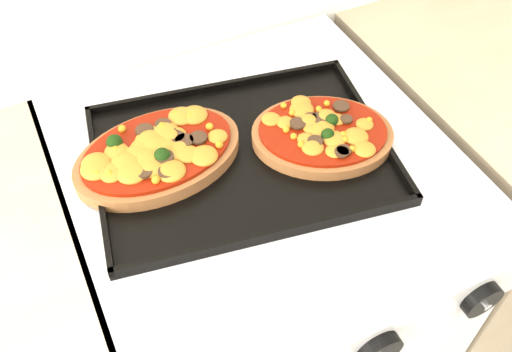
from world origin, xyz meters
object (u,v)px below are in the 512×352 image
stove (257,300)px  pizza_left (158,153)px  baking_tray (242,153)px  pizza_right (322,133)px

stove → pizza_left: 0.51m
baking_tray → pizza_right: 0.13m
pizza_left → pizza_right: size_ratio=1.18×
stove → pizza_right: bearing=-12.5°
baking_tray → pizza_left: 0.13m
stove → baking_tray: bearing=166.6°
pizza_left → pizza_right: pizza_left is taller
stove → baking_tray: baking_tray is taller
baking_tray → pizza_left: (-0.12, 0.04, 0.02)m
stove → baking_tray: (-0.02, 0.01, 0.47)m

